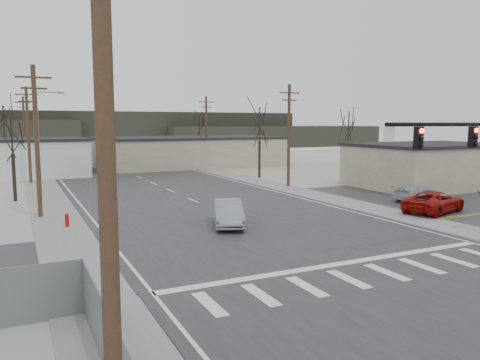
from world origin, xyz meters
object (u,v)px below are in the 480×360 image
object	(u,v)px
car_parked_red	(434,202)
car_parked_silver	(416,192)
sedan_crossing	(228,213)
car_far_a	(136,160)
fire_hydrant	(67,220)
car_parked_dark_b	(413,181)
car_far_b	(55,159)

from	to	relation	value
car_parked_red	car_parked_silver	bearing A→B (deg)	-49.68
car_parked_silver	sedan_crossing	bearing A→B (deg)	84.36
car_far_a	fire_hydrant	bearing A→B (deg)	49.07
car_parked_dark_b	car_parked_silver	world-z (taller)	car_parked_dark_b
car_far_b	car_parked_silver	distance (m)	55.13
car_far_a	car_far_b	size ratio (longest dim) A/B	1.24
car_parked_dark_b	car_far_b	bearing A→B (deg)	14.73
sedan_crossing	car_far_a	xyz separation A→B (m)	(4.63, 44.01, -0.03)
car_parked_red	car_parked_dark_b	bearing A→B (deg)	-56.60
fire_hydrant	car_far_b	bearing A→B (deg)	86.65
car_far_b	car_parked_red	size ratio (longest dim) A/B	0.77
car_far_a	car_parked_dark_b	size ratio (longest dim) A/B	1.27
fire_hydrant	car_parked_dark_b	size ratio (longest dim) A/B	0.21
car_far_b	car_parked_silver	world-z (taller)	car_far_b
car_parked_dark_b	car_parked_silver	size ratio (longest dim) A/B	0.91
fire_hydrant	car_parked_silver	xyz separation A→B (m)	(26.48, -1.90, 0.24)
sedan_crossing	car_parked_dark_b	distance (m)	24.44
sedan_crossing	car_parked_red	xyz separation A→B (m)	(14.75, -2.39, -0.04)
car_parked_red	car_parked_silver	distance (m)	5.15
sedan_crossing	car_parked_silver	world-z (taller)	sedan_crossing
sedan_crossing	car_far_a	bearing A→B (deg)	104.19
sedan_crossing	car_parked_silver	size ratio (longest dim) A/B	1.05
car_parked_silver	fire_hydrant	bearing A→B (deg)	73.96
car_far_a	car_far_b	distance (m)	13.24
sedan_crossing	car_parked_red	world-z (taller)	sedan_crossing
fire_hydrant	car_parked_silver	world-z (taller)	car_parked_silver
fire_hydrant	car_far_b	world-z (taller)	car_far_b
car_far_a	car_parked_dark_b	bearing A→B (deg)	94.82
sedan_crossing	car_far_b	distance (m)	52.08
fire_hydrant	car_parked_red	xyz separation A→B (m)	(23.68, -6.23, 0.34)
car_parked_red	car_parked_dark_b	xyz separation A→B (m)	(8.43, 10.11, -0.08)
sedan_crossing	car_parked_silver	bearing A→B (deg)	26.50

